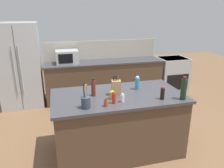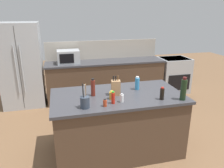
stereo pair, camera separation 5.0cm
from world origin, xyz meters
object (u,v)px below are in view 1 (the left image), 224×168
Objects in this scene: salt_shaker at (122,98)px; refrigerator at (20,66)px; microwave at (67,57)px; spice_jar_paprika at (106,103)px; wine_bottle at (184,89)px; hot_sauce_bottle at (114,98)px; dish_soap_bottle at (137,83)px; knife_block at (116,88)px; utensil_crock at (86,102)px; honey_jar at (112,95)px; vinegar_bottle at (93,88)px; range_oven at (172,74)px; soy_sauce_bottle at (162,93)px.

refrigerator is at bearing 122.48° from salt_shaker.
microwave is 2.57m from spice_jar_paprika.
refrigerator is 5.74× the size of wine_bottle.
hot_sauce_bottle is 0.66m from dish_soap_bottle.
knife_block is 0.41m from dish_soap_bottle.
honey_jar is at bearing 26.37° from utensil_crock.
vinegar_bottle is (-0.71, -0.10, 0.02)m from dish_soap_bottle.
honey_jar is (-0.09, -0.14, -0.06)m from knife_block.
dish_soap_bottle is at bearing 41.24° from hot_sauce_bottle.
dish_soap_bottle is (0.48, 0.28, 0.04)m from honey_jar.
utensil_crock is 2.72× the size of honey_jar.
knife_block is 0.94m from wine_bottle.
range_oven is at bearing 46.42° from spice_jar_paprika.
knife_block reaches higher than vinegar_bottle.
salt_shaker is (0.01, -0.28, -0.06)m from knife_block.
dish_soap_bottle is at bearing 130.92° from wine_bottle.
microwave reaches higher than hot_sauce_bottle.
wine_bottle reaches higher than honey_jar.
knife_block is 0.89× the size of wine_bottle.
hot_sauce_bottle is at bearing -97.84° from honey_jar.
dish_soap_bottle reaches higher than range_oven.
wine_bottle reaches higher than dish_soap_bottle.
salt_shaker is 0.46× the size of vinegar_bottle.
refrigerator reaches higher than soy_sauce_bottle.
utensil_crock is 1.22× the size of vinegar_bottle.
soy_sauce_bottle is (1.07, 0.01, 0.00)m from utensil_crock.
hot_sauce_bottle is 1.68× the size of spice_jar_paprika.
microwave is 2.53m from utensil_crock.
microwave reaches higher than salt_shaker.
honey_jar is at bearing 164.52° from wine_bottle.
microwave is at bearing 96.00° from vinegar_bottle.
spice_jar_paprika is at bearing -141.33° from dish_soap_bottle.
utensil_crock is at bearing -88.65° from microwave.
knife_block reaches higher than range_oven.
spice_jar_paprika reaches higher than range_oven.
vinegar_bottle is at bearing 136.40° from salt_shaker.
wine_bottle is 1.25× the size of vinegar_bottle.
utensil_crock is 1.00m from dish_soap_bottle.
soy_sauce_bottle is at bearing -15.40° from honey_jar.
refrigerator is 3.37m from soy_sauce_bottle.
dish_soap_bottle is (0.38, 0.14, -0.01)m from knife_block.
knife_block reaches higher than salt_shaker.
knife_block reaches higher than spice_jar_paprika.
hot_sauce_bottle is (-2.30, -2.49, 0.55)m from range_oven.
salt_shaker is at bearing -52.82° from honey_jar.
knife_block is 0.33m from vinegar_bottle.
hot_sauce_bottle is (-0.11, -0.29, -0.03)m from knife_block.
utensil_crock is at bearing -179.23° from soy_sauce_bottle.
microwave is 2.16m from vinegar_bottle.
honey_jar is at bearing 56.05° from spice_jar_paprika.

